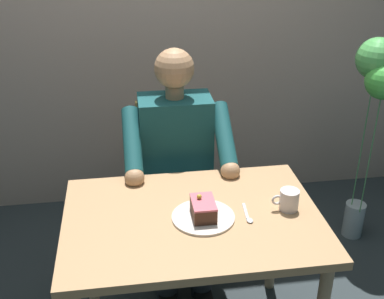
# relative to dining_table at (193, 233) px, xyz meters

# --- Properties ---
(dining_table) EXTENTS (1.04, 0.73, 0.70)m
(dining_table) POSITION_rel_dining_table_xyz_m (0.00, 0.00, 0.00)
(dining_table) COLOR tan
(dining_table) RESTS_ON ground
(chair) EXTENTS (0.42, 0.42, 0.89)m
(chair) POSITION_rel_dining_table_xyz_m (0.00, -0.69, -0.12)
(chair) COLOR #AA8E48
(chair) RESTS_ON ground
(seated_person) EXTENTS (0.53, 0.58, 1.23)m
(seated_person) POSITION_rel_dining_table_xyz_m (0.00, -0.52, 0.02)
(seated_person) COLOR #184D50
(seated_person) RESTS_ON ground
(dessert_plate) EXTENTS (0.25, 0.25, 0.01)m
(dessert_plate) POSITION_rel_dining_table_xyz_m (-0.04, 0.02, 0.09)
(dessert_plate) COLOR silver
(dessert_plate) RESTS_ON dining_table
(cake_slice) EXTENTS (0.09, 0.14, 0.09)m
(cake_slice) POSITION_rel_dining_table_xyz_m (-0.04, 0.02, 0.13)
(cake_slice) COLOR #4A291B
(cake_slice) RESTS_ON dessert_plate
(coffee_cup) EXTENTS (0.11, 0.08, 0.09)m
(coffee_cup) POSITION_rel_dining_table_xyz_m (-0.40, 0.01, 0.13)
(coffee_cup) COLOR silver
(coffee_cup) RESTS_ON dining_table
(dessert_spoon) EXTENTS (0.03, 0.14, 0.01)m
(dessert_spoon) POSITION_rel_dining_table_xyz_m (-0.22, 0.04, 0.09)
(dessert_spoon) COLOR silver
(dessert_spoon) RESTS_ON dining_table
(balloon_display) EXTENTS (0.22, 0.29, 1.22)m
(balloon_display) POSITION_rel_dining_table_xyz_m (-1.07, -0.64, 0.32)
(balloon_display) COLOR #B2C1C6
(balloon_display) RESTS_ON ground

